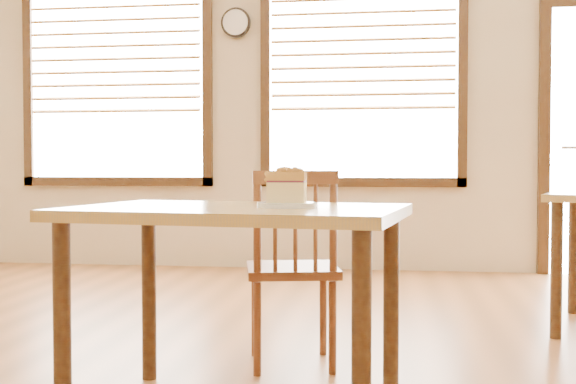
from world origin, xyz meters
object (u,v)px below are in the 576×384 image
at_px(cafe_chair_main, 293,267).
at_px(cake_slice, 287,186).
at_px(wall_clock, 236,23).
at_px(cafe_table_main, 237,236).
at_px(plate, 287,205).

xyz_separation_m(cafe_chair_main, cake_slice, (0.07, -0.66, 0.38)).
bearing_deg(cake_slice, wall_clock, 103.73).
bearing_deg(wall_clock, cake_slice, -75.19).
height_order(cafe_table_main, cake_slice, cake_slice).
bearing_deg(cake_slice, plate, -41.39).
height_order(wall_clock, cafe_chair_main, wall_clock).
bearing_deg(cafe_table_main, cake_slice, 3.65).
height_order(cafe_chair_main, cake_slice, cake_slice).
xyz_separation_m(wall_clock, cafe_table_main, (0.80, -3.70, -1.50)).
bearing_deg(wall_clock, cafe_table_main, -77.80).
xyz_separation_m(cafe_chair_main, plate, (0.07, -0.66, 0.31)).
relative_size(wall_clock, cafe_table_main, 0.21).
bearing_deg(wall_clock, plate, -75.18).
bearing_deg(cafe_table_main, wall_clock, 110.23).
xyz_separation_m(wall_clock, cake_slice, (0.98, -3.71, -1.32)).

